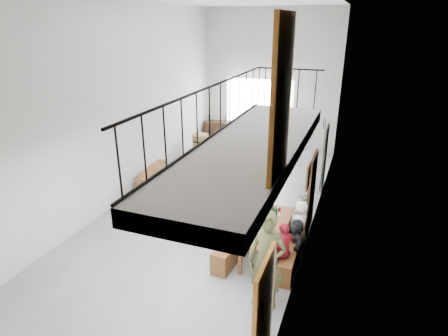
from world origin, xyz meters
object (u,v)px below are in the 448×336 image
at_px(bench_inner, 239,241).
at_px(host_standing, 267,261).
at_px(tasting_table, 267,228).
at_px(oak_barrel, 201,146).
at_px(bicycle_near, 277,138).
at_px(side_bench, 152,176).
at_px(serving_counter, 226,133).

bearing_deg(bench_inner, host_standing, -50.98).
relative_size(tasting_table, oak_barrel, 2.16).
bearing_deg(bench_inner, bicycle_near, 101.31).
relative_size(bench_inner, side_bench, 1.20).
relative_size(tasting_table, side_bench, 1.09).
distance_m(host_standing, bicycle_near, 9.14).
bearing_deg(host_standing, bicycle_near, 105.94).
bearing_deg(serving_counter, tasting_table, -67.25).
relative_size(bench_inner, oak_barrel, 2.37).
bearing_deg(host_standing, oak_barrel, 126.48).
relative_size(tasting_table, bench_inner, 0.91).
relative_size(side_bench, oak_barrel, 1.97).
relative_size(oak_barrel, host_standing, 0.49).
bearing_deg(oak_barrel, host_standing, -57.79).
relative_size(side_bench, host_standing, 0.96).
distance_m(tasting_table, bench_inner, 0.79).
height_order(bench_inner, host_standing, host_standing).
bearing_deg(side_bench, bench_inner, -34.43).
height_order(serving_counter, host_standing, host_standing).
xyz_separation_m(oak_barrel, host_standing, (4.42, -7.02, 0.50)).
bearing_deg(bicycle_near, bench_inner, -153.73).
xyz_separation_m(side_bench, oak_barrel, (0.44, 2.88, 0.21)).
height_order(tasting_table, host_standing, host_standing).
bearing_deg(bicycle_near, oak_barrel, 146.69).
height_order(bench_inner, side_bench, side_bench).
xyz_separation_m(side_bench, serving_counter, (0.75, 4.85, 0.22)).
xyz_separation_m(tasting_table, serving_counter, (-3.73, 7.44, -0.22)).
bearing_deg(host_standing, tasting_table, 107.76).
distance_m(bench_inner, host_standing, 1.95).
distance_m(serving_counter, host_standing, 9.89).
bearing_deg(oak_barrel, serving_counter, 80.96).
xyz_separation_m(bench_inner, serving_counter, (-3.09, 7.48, 0.23)).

